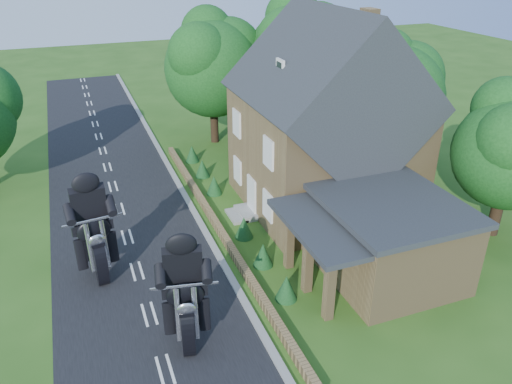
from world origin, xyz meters
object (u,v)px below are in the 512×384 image
object	(u,v)px
motorcycle_lead	(188,327)
annex	(385,237)
house	(325,127)
garden_wall	(218,227)
motorcycle_follow	(98,262)

from	to	relation	value
motorcycle_lead	annex	bearing A→B (deg)	-161.17
house	garden_wall	bearing A→B (deg)	-170.83
annex	motorcycle_follow	xyz separation A→B (m)	(-11.37, 4.01, -1.03)
annex	motorcycle_follow	bearing A→B (deg)	160.57
garden_wall	house	size ratio (longest dim) A/B	2.15
house	motorcycle_lead	distance (m)	12.90
house	motorcycle_follow	size ratio (longest dim) A/B	6.48
motorcycle_follow	motorcycle_lead	bearing A→B (deg)	109.48
motorcycle_follow	annex	bearing A→B (deg)	153.91
garden_wall	motorcycle_lead	xyz separation A→B (m)	(-3.24, -7.01, 0.49)
annex	motorcycle_follow	size ratio (longest dim) A/B	4.46
garden_wall	motorcycle_follow	distance (m)	6.10
motorcycle_lead	motorcycle_follow	distance (m)	5.82
house	motorcycle_lead	bearing A→B (deg)	-139.66
annex	house	bearing A→B (deg)	84.76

